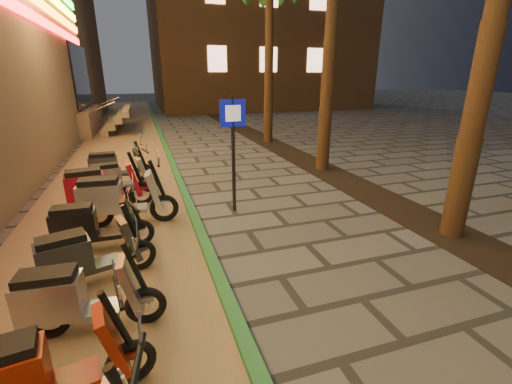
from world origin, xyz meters
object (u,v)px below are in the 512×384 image
object	(u,v)px
scooter_4	(37,373)
scooter_6	(84,256)
scooter_7	(91,226)
scooter_11	(114,167)
scooter_5	(75,298)
pedestrian_sign	(233,139)
scooter_9	(100,187)
scooter_8	(116,199)
scooter_10	(117,178)

from	to	relation	value
scooter_4	scooter_6	size ratio (longest dim) A/B	0.99
scooter_7	scooter_11	xyz separation A→B (m)	(0.14, 3.95, 0.02)
scooter_5	scooter_11	world-z (taller)	scooter_11
pedestrian_sign	scooter_9	xyz separation A→B (m)	(-2.77, 0.89, -1.04)
scooter_4	scooter_5	world-z (taller)	scooter_5
scooter_7	scooter_9	xyz separation A→B (m)	(-0.03, 1.95, 0.07)
scooter_6	scooter_9	xyz separation A→B (m)	(-0.07, 3.02, 0.07)
pedestrian_sign	scooter_11	xyz separation A→B (m)	(-2.60, 2.89, -1.09)
scooter_8	scooter_9	distance (m)	1.03
scooter_9	scooter_11	world-z (taller)	scooter_9
scooter_8	scooter_10	bearing A→B (deg)	96.70
scooter_6	scooter_7	distance (m)	1.06
scooter_6	scooter_8	xyz separation A→B (m)	(0.32, 2.06, 0.09)
pedestrian_sign	scooter_8	size ratio (longest dim) A/B	1.33
scooter_7	scooter_8	distance (m)	1.06
pedestrian_sign	scooter_6	distance (m)	3.62
pedestrian_sign	scooter_8	world-z (taller)	pedestrian_sign
scooter_6	scooter_9	bearing A→B (deg)	74.24
scooter_8	scooter_7	bearing A→B (deg)	-106.02
pedestrian_sign	scooter_10	distance (m)	3.25
scooter_6	scooter_9	distance (m)	3.02
pedestrian_sign	scooter_7	bearing A→B (deg)	-163.58
scooter_4	scooter_10	bearing A→B (deg)	77.55
scooter_4	scooter_10	xyz separation A→B (m)	(0.34, 5.94, 0.02)
scooter_4	scooter_9	distance (m)	5.04
scooter_11	scooter_4	bearing A→B (deg)	-92.01
scooter_7	scooter_4	bearing A→B (deg)	-91.10
pedestrian_sign	scooter_9	size ratio (longest dim) A/B	1.36
scooter_4	scooter_9	xyz separation A→B (m)	(0.05, 5.04, 0.08)
pedestrian_sign	scooter_8	distance (m)	2.60
pedestrian_sign	scooter_11	world-z (taller)	pedestrian_sign
scooter_7	scooter_8	world-z (taller)	scooter_8
pedestrian_sign	scooter_7	xyz separation A→B (m)	(-2.74, -1.06, -1.11)
scooter_4	pedestrian_sign	bearing A→B (deg)	46.59
scooter_6	scooter_11	bearing A→B (deg)	71.78
scooter_9	scooter_11	bearing A→B (deg)	76.84
scooter_10	scooter_6	bearing A→B (deg)	-106.94
scooter_8	scooter_5	bearing A→B (deg)	-91.82
scooter_11	scooter_5	bearing A→B (deg)	-91.00
scooter_10	scooter_8	bearing A→B (deg)	-100.65
scooter_4	scooter_11	size ratio (longest dim) A/B	0.94
scooter_10	scooter_9	bearing A→B (deg)	-121.60
scooter_7	scooter_8	size ratio (longest dim) A/B	0.85
pedestrian_sign	scooter_10	world-z (taller)	pedestrian_sign
scooter_9	scooter_11	distance (m)	2.01
scooter_6	pedestrian_sign	bearing A→B (deg)	21.11
scooter_9	scooter_10	world-z (taller)	scooter_9
scooter_6	scooter_4	bearing A→B (deg)	-110.17
scooter_9	scooter_10	size ratio (longest dim) A/B	1.14
scooter_6	scooter_8	size ratio (longest dim) A/B	0.84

